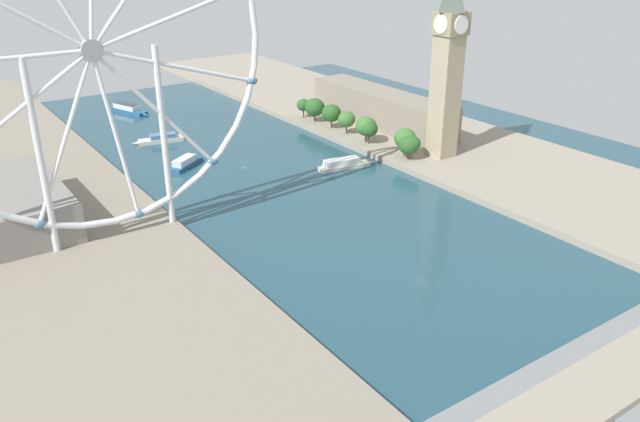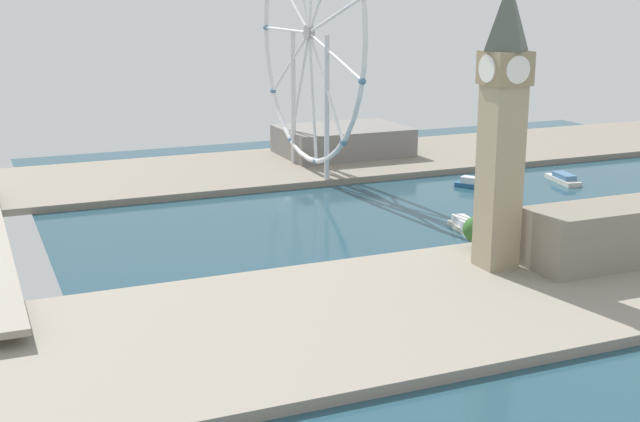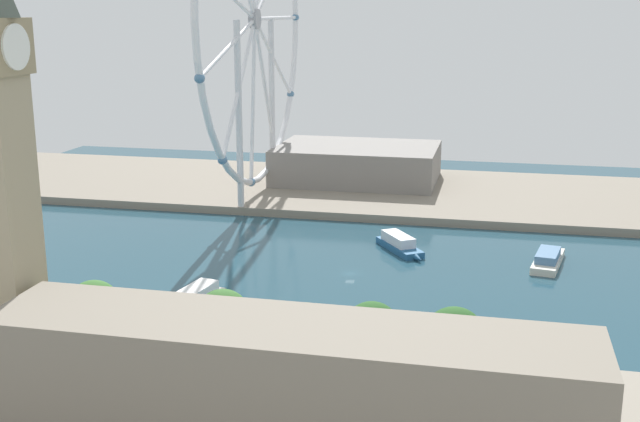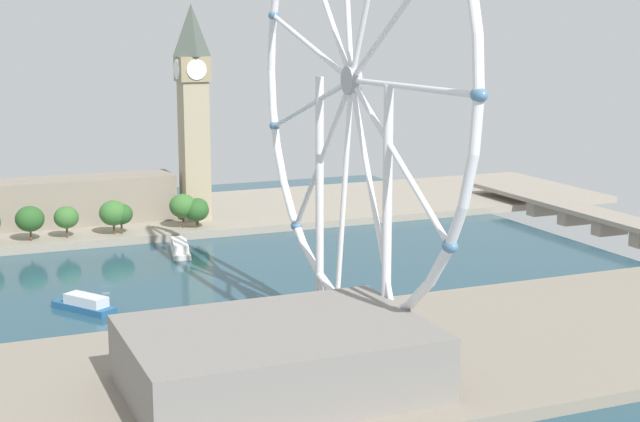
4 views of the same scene
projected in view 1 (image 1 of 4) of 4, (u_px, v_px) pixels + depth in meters
The scene contains 12 objects.
ground_plane at pixel (243, 163), 319.43m from camera, with size 374.74×374.74×0.00m, color #234756.
riverbank_left at pixel (398, 127), 372.03m from camera, with size 90.00×520.00×3.00m, color gray.
riverbank_right at pixel (26, 206), 265.63m from camera, with size 90.00×520.00×3.00m, color gray.
clock_tower at pixel (448, 60), 301.81m from camera, with size 13.89×13.89×91.53m.
parliament_block at pixel (381, 108), 368.54m from camera, with size 22.00×105.21×19.47m, color gray.
tree_row_embankment at pixel (358, 124), 343.10m from camera, with size 13.13×103.11×14.19m.
ferris_wheel at pixel (92, 52), 209.65m from camera, with size 127.30×3.20×130.77m.
river_bridge at pixel (635, 368), 160.37m from camera, with size 186.74×16.35×8.10m.
tour_boat_0 at pixel (186, 163), 313.40m from camera, with size 23.39×17.71×5.03m.
tour_boat_1 at pixel (161, 139), 350.12m from camera, with size 28.44×11.18×4.56m.
tour_boat_2 at pixel (343, 164), 311.60m from camera, with size 31.13×11.11×4.86m.
tour_boat_3 at pixel (128, 109), 406.82m from camera, with size 16.78×34.03×5.69m.
Camera 1 is at (139.81, 270.49, 106.76)m, focal length 35.73 mm.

